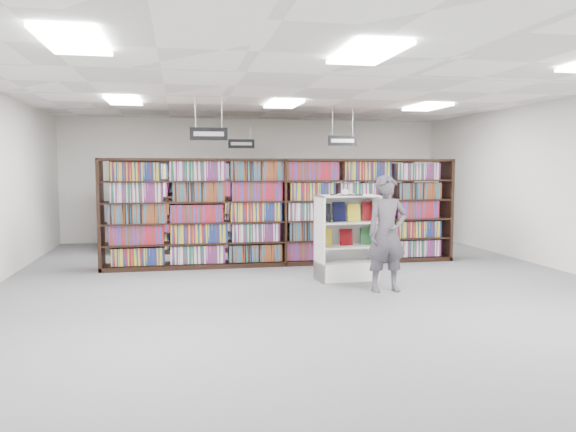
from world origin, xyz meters
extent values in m
plane|color=#525257|center=(0.00, 0.00, 0.00)|extent=(12.00, 12.00, 0.00)
cube|color=white|center=(0.00, 0.00, 3.20)|extent=(10.00, 12.00, 0.10)
cube|color=silver|center=(0.00, 6.00, 1.60)|extent=(10.00, 0.10, 3.20)
cube|color=silver|center=(0.00, -6.00, 1.60)|extent=(10.00, 0.10, 3.20)
cube|color=black|center=(0.00, 2.00, 1.05)|extent=(7.00, 0.60, 2.10)
cube|color=maroon|center=(0.00, 2.00, 1.05)|extent=(6.88, 0.42, 1.98)
cube|color=black|center=(0.00, 4.00, 1.05)|extent=(7.00, 0.60, 2.10)
cube|color=maroon|center=(0.00, 4.00, 1.05)|extent=(6.88, 0.42, 1.98)
cube|color=black|center=(0.00, 5.70, 1.05)|extent=(7.00, 0.60, 2.10)
cube|color=maroon|center=(0.00, 5.70, 1.05)|extent=(6.88, 0.42, 1.98)
cylinder|color=#B2B2B7|center=(-1.73, 1.00, 2.91)|extent=(0.01, 0.01, 0.58)
cylinder|color=#B2B2B7|center=(-1.27, 1.00, 2.91)|extent=(0.01, 0.01, 0.58)
cube|color=black|center=(-1.50, 1.00, 2.51)|extent=(0.65, 0.02, 0.22)
cube|color=silver|center=(-1.50, 0.99, 2.51)|extent=(0.52, 0.00, 0.08)
cylinder|color=#B2B2B7|center=(1.27, 3.00, 2.91)|extent=(0.01, 0.01, 0.58)
cylinder|color=#B2B2B7|center=(1.73, 3.00, 2.91)|extent=(0.01, 0.01, 0.58)
cube|color=black|center=(1.50, 3.00, 2.51)|extent=(0.65, 0.02, 0.22)
cube|color=silver|center=(1.50, 2.99, 2.51)|extent=(0.52, 0.00, 0.08)
cylinder|color=#B2B2B7|center=(-0.73, 5.00, 2.91)|extent=(0.01, 0.01, 0.58)
cylinder|color=#B2B2B7|center=(-0.27, 5.00, 2.91)|extent=(0.01, 0.01, 0.58)
cube|color=black|center=(-0.50, 5.00, 2.51)|extent=(0.65, 0.02, 0.22)
cube|color=silver|center=(-0.50, 4.99, 2.51)|extent=(0.52, 0.00, 0.08)
cube|color=white|center=(-3.00, -3.00, 3.16)|extent=(0.60, 1.20, 0.04)
cube|color=white|center=(0.00, -3.00, 3.16)|extent=(0.60, 1.20, 0.04)
cube|color=white|center=(-3.00, 2.00, 3.16)|extent=(0.60, 1.20, 0.04)
cube|color=white|center=(0.00, 2.00, 3.16)|extent=(0.60, 1.20, 0.04)
cube|color=white|center=(3.00, 2.00, 3.16)|extent=(0.60, 1.20, 0.04)
cube|color=white|center=(0.80, 0.30, 0.16)|extent=(1.08, 0.59, 0.31)
cube|color=white|center=(0.30, 0.27, 0.73)|extent=(0.07, 0.52, 1.46)
cube|color=white|center=(1.30, 0.33, 0.73)|extent=(0.07, 0.52, 1.46)
cube|color=white|center=(0.79, 0.54, 0.73)|extent=(1.04, 0.10, 1.46)
cube|color=white|center=(0.80, 0.30, 1.45)|extent=(1.08, 0.59, 0.03)
cube|color=white|center=(0.80, 0.30, 0.57)|extent=(0.99, 0.54, 0.02)
cube|color=white|center=(0.80, 0.30, 0.99)|extent=(0.99, 0.54, 0.02)
cube|color=black|center=(0.40, 0.32, 1.16)|extent=(0.21, 0.09, 0.31)
cube|color=black|center=(0.67, 0.34, 1.16)|extent=(0.21, 0.09, 0.31)
cube|color=yellow|center=(0.93, 0.36, 1.16)|extent=(0.21, 0.09, 0.31)
cube|color=maroon|center=(1.20, 0.38, 1.16)|extent=(0.21, 0.09, 0.31)
cube|color=yellow|center=(0.42, 0.32, 0.73)|extent=(0.23, 0.08, 0.29)
cube|color=maroon|center=(0.80, 0.35, 0.73)|extent=(0.23, 0.08, 0.29)
cube|color=#1B4E24|center=(1.18, 0.37, 0.73)|extent=(0.23, 0.08, 0.29)
cube|color=black|center=(0.76, 0.24, 1.47)|extent=(0.61, 0.46, 0.01)
cube|color=white|center=(0.63, 0.24, 1.48)|extent=(0.32, 0.35, 0.05)
cube|color=white|center=(0.90, 0.24, 1.48)|extent=(0.31, 0.35, 0.07)
cylinder|color=white|center=(0.74, 0.24, 1.52)|extent=(0.17, 0.30, 0.10)
imported|color=#4E4953|center=(1.14, -0.70, 0.90)|extent=(0.68, 0.47, 1.81)
camera|label=1|loc=(-2.01, -8.89, 1.94)|focal=35.00mm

